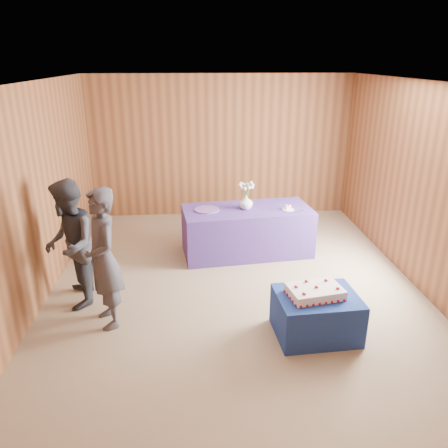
{
  "coord_description": "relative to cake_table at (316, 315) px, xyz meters",
  "views": [
    {
      "loc": [
        -0.53,
        -5.36,
        2.97
      ],
      "look_at": [
        -0.14,
        0.1,
        0.87
      ],
      "focal_mm": 35.0,
      "sensor_mm": 36.0,
      "label": 1
    }
  ],
  "objects": [
    {
      "name": "serving_table",
      "position": [
        -0.51,
        2.28,
        0.12
      ],
      "size": [
        2.09,
        1.13,
        0.75
      ],
      "primitive_type": "cube",
      "rotation": [
        0.0,
        0.0,
        0.12
      ],
      "color": "#4F3491",
      "rests_on": "ground"
    },
    {
      "name": "room_shell",
      "position": [
        -0.81,
        1.22,
        1.55
      ],
      "size": [
        5.04,
        6.04,
        2.72
      ],
      "color": "brown",
      "rests_on": "ground"
    },
    {
      "name": "plate",
      "position": [
        0.11,
        2.18,
        0.51
      ],
      "size": [
        0.21,
        0.21,
        0.01
      ],
      "primitive_type": "cylinder",
      "rotation": [
        0.0,
        0.0,
        -0.14
      ],
      "color": "silver",
      "rests_on": "serving_table"
    },
    {
      "name": "guest_left",
      "position": [
        -2.38,
        0.41,
        0.58
      ],
      "size": [
        0.61,
        0.72,
        1.67
      ],
      "primitive_type": "imported",
      "rotation": [
        0.0,
        0.0,
        -1.15
      ],
      "color": "#383842",
      "rests_on": "ground"
    },
    {
      "name": "knife",
      "position": [
        0.23,
        2.07,
        0.5
      ],
      "size": [
        0.23,
        0.15,
        0.0
      ],
      "primitive_type": "cube",
      "rotation": [
        0.0,
        0.0,
        0.54
      ],
      "color": "#B5B5BA",
      "rests_on": "serving_table"
    },
    {
      "name": "platter",
      "position": [
        -1.15,
        2.25,
        0.51
      ],
      "size": [
        0.46,
        0.46,
        0.02
      ],
      "primitive_type": "cylinder",
      "rotation": [
        0.0,
        0.0,
        0.2
      ],
      "color": "#6F4D9A",
      "rests_on": "serving_table"
    },
    {
      "name": "cake_table",
      "position": [
        0.0,
        0.0,
        0.0
      ],
      "size": [
        0.95,
        0.76,
        0.5
      ],
      "primitive_type": "cube",
      "rotation": [
        0.0,
        0.0,
        0.07
      ],
      "color": "navy",
      "rests_on": "ground"
    },
    {
      "name": "cake_slice",
      "position": [
        0.11,
        2.18,
        0.55
      ],
      "size": [
        0.08,
        0.07,
        0.09
      ],
      "rotation": [
        0.0,
        0.0,
        0.1
      ],
      "color": "silver",
      "rests_on": "plate"
    },
    {
      "name": "ground",
      "position": [
        -0.81,
        1.22,
        -0.25
      ],
      "size": [
        6.0,
        6.0,
        0.0
      ],
      "primitive_type": "plane",
      "color": "#86765C",
      "rests_on": "ground"
    },
    {
      "name": "sheet_cake",
      "position": [
        -0.04,
        0.0,
        0.3
      ],
      "size": [
        0.67,
        0.52,
        0.14
      ],
      "rotation": [
        0.0,
        0.0,
        0.19
      ],
      "color": "silver",
      "rests_on": "cake_table"
    },
    {
      "name": "flower_spray",
      "position": [
        -0.54,
        2.28,
        0.88
      ],
      "size": [
        0.25,
        0.24,
        0.19
      ],
      "color": "#2F5C25",
      "rests_on": "vase"
    },
    {
      "name": "vase",
      "position": [
        -0.54,
        2.28,
        0.61
      ],
      "size": [
        0.23,
        0.23,
        0.22
      ],
      "primitive_type": "imported",
      "rotation": [
        0.0,
        0.0,
        0.06
      ],
      "color": "silver",
      "rests_on": "serving_table"
    },
    {
      "name": "guest_right",
      "position": [
        -2.88,
        0.89,
        0.57
      ],
      "size": [
        0.76,
        0.9,
        1.63
      ],
      "primitive_type": "imported",
      "rotation": [
        0.0,
        0.0,
        -1.38
      ],
      "color": "#33353D",
      "rests_on": "ground"
    }
  ]
}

